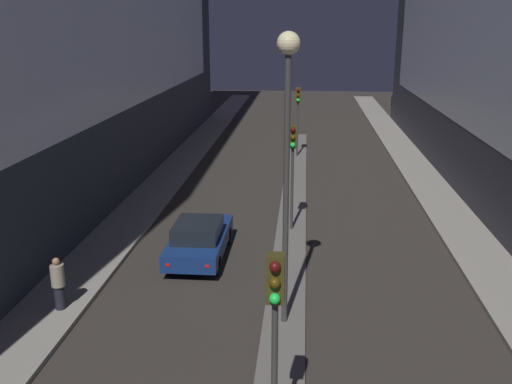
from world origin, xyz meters
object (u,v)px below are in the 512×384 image
Objects in this scene: traffic_light_far at (298,106)px; traffic_light_mid at (293,154)px; traffic_light_near at (275,314)px; street_lamp at (287,121)px; car_left_lane at (199,239)px; pedestrian_on_left_sidewalk at (58,283)px.

traffic_light_mid is at bearing -90.00° from traffic_light_far.
traffic_light_near is 0.54× the size of street_lamp.
traffic_light_mid is 13.26m from traffic_light_far.
traffic_light_near is at bearing -90.00° from traffic_light_far.
traffic_light_far is at bearing 78.62° from car_left_lane.
street_lamp is (0.00, 5.37, 2.55)m from traffic_light_near.
car_left_lane is at bearing 108.13° from traffic_light_near.
street_lamp is (0.00, -7.47, 2.55)m from traffic_light_mid.
traffic_light_near is 0.95× the size of car_left_lane.
traffic_light_near reaches higher than pedestrian_on_left_sidewalk.
street_lamp reaches higher than traffic_light_near.
street_lamp reaches higher than traffic_light_far.
traffic_light_near is 5.94m from street_lamp.
car_left_lane is 2.79× the size of pedestrian_on_left_sidewalk.
pedestrian_on_left_sidewalk is at bearing 140.07° from traffic_light_near.
pedestrian_on_left_sidewalk reaches higher than car_left_lane.
car_left_lane is 5.54m from pedestrian_on_left_sidewalk.
car_left_lane is at bearing 52.98° from pedestrian_on_left_sidewalk.
car_left_lane is at bearing -138.22° from traffic_light_mid.
street_lamp is 7.58m from car_left_lane.
traffic_light_near is 26.10m from traffic_light_far.
traffic_light_far is 20.89m from street_lamp.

